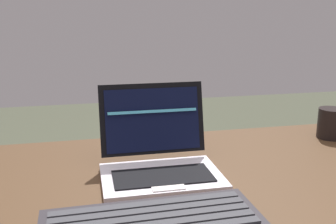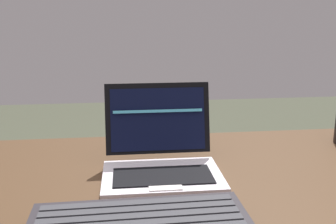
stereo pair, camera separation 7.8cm
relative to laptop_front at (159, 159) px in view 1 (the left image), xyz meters
The scene contains 2 objects.
laptop_front is the anchor object (origin of this frame).
coffee_mug 0.54m from the laptop_front, 16.24° to the left, with size 0.11×0.07×0.08m.
Camera 1 is at (-0.20, -0.73, 1.09)m, focal length 42.47 mm.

